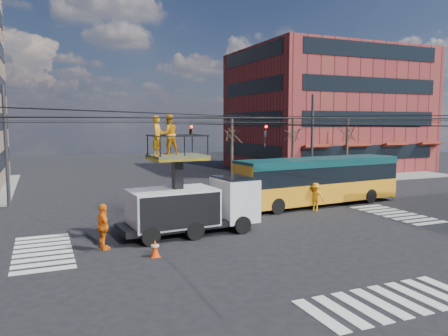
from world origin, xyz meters
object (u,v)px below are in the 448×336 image
utility_truck (192,194)px  city_bus (319,180)px  flagger (315,197)px  traffic_cone (155,248)px  worker_ground (103,227)px

utility_truck → city_bus: 11.13m
city_bus → flagger: size_ratio=6.92×
flagger → city_bus: bearing=99.2°
utility_truck → traffic_cone: 4.38m
city_bus → traffic_cone: 14.91m
utility_truck → worker_ground: 4.77m
city_bus → flagger: 2.25m
traffic_cone → worker_ground: 2.73m
utility_truck → traffic_cone: utility_truck is taller
city_bus → traffic_cone: city_bus is taller
city_bus → traffic_cone: (-13.08, -7.03, -1.36)m
utility_truck → city_bus: bearing=16.6°
flagger → traffic_cone: bearing=-105.8°
city_bus → traffic_cone: size_ratio=16.69×
utility_truck → worker_ground: utility_truck is taller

